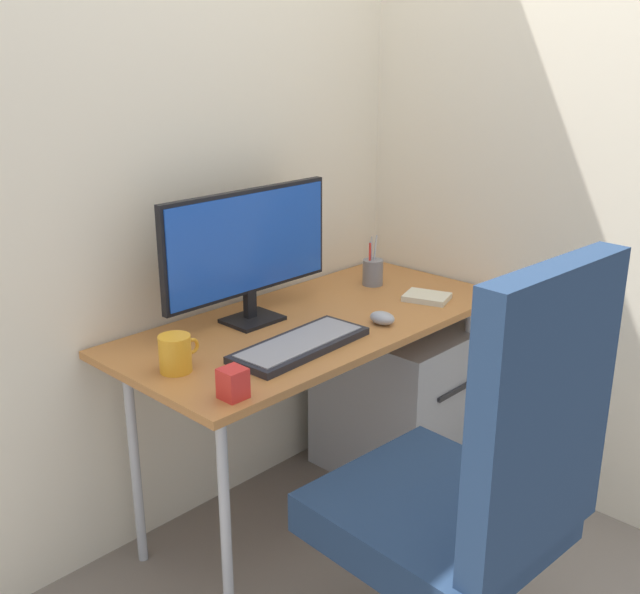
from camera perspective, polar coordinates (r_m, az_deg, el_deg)
name	(u,v)px	position (r m, az deg, el deg)	size (l,w,h in m)	color
ground_plane	(316,510)	(2.73, -0.27, -15.83)	(8.00, 8.00, 0.00)	slate
wall_back	(240,92)	(2.50, -6.08, 15.19)	(2.52, 0.04, 2.80)	beige
wall_side_right	(494,89)	(2.70, 13.06, 15.09)	(0.04, 1.81, 2.80)	beige
desk	(316,334)	(2.42, -0.29, -2.84)	(1.32, 0.61, 0.71)	#B27038
office_chair	(473,487)	(1.82, 11.56, -13.91)	(0.56, 0.59, 1.14)	black
filing_cabinet	(398,396)	(2.87, 5.97, -7.51)	(0.46, 0.52, 0.57)	#9EA0A5
monitor	(248,246)	(2.33, -5.46, 3.84)	(0.64, 0.14, 0.42)	black
keyboard	(300,345)	(2.17, -1.53, -3.63)	(0.45, 0.19, 0.02)	black
mouse	(382,318)	(2.36, 4.74, -1.60)	(0.06, 0.08, 0.04)	#9EA0A5
pen_holder	(373,272)	(2.74, 4.02, 1.94)	(0.07, 0.07, 0.18)	slate
notebook	(427,297)	(2.60, 8.11, -0.01)	(0.11, 0.15, 0.02)	beige
coffee_mug	(176,353)	(2.05, -10.90, -4.23)	(0.12, 0.09, 0.10)	orange
desk_clamp_accessory	(233,383)	(1.88, -6.62, -6.53)	(0.06, 0.06, 0.08)	red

